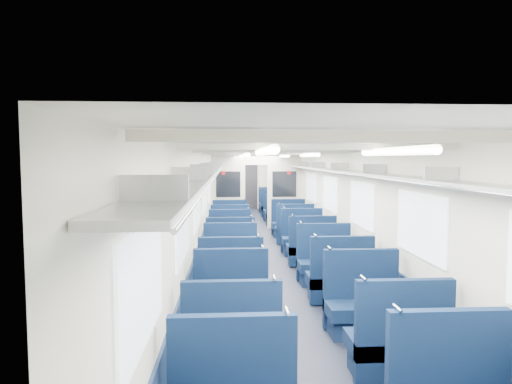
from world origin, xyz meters
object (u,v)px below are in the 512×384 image
at_px(seat_25, 274,208).
at_px(seat_24, 230,208).
at_px(seat_4, 232,348).
at_px(seat_11, 325,265).
at_px(seat_8, 231,282).
at_px(seat_21, 280,215).
at_px(seat_14, 230,241).
at_px(seat_17, 294,231).
at_px(seat_19, 289,225).
at_px(seat_22, 230,211).
at_px(seat_23, 277,212).
at_px(seat_10, 231,264).
at_px(seat_27, 271,205).
at_px(seat_18, 230,226).
at_px(bulkhead, 256,189).
at_px(seat_9, 340,281).
at_px(seat_7, 363,307).
at_px(seat_6, 231,306).
at_px(seat_12, 230,252).
at_px(seat_5, 398,346).
at_px(seat_20, 230,216).
at_px(seat_26, 230,205).
at_px(end_door, 249,186).
at_px(seat_16, 230,232).
at_px(seat_15, 302,240).

bearing_deg(seat_25, seat_24, -179.79).
distance_m(seat_4, seat_11, 3.73).
bearing_deg(seat_8, seat_21, 77.99).
distance_m(seat_14, seat_17, 2.14).
xyz_separation_m(seat_19, seat_22, (-1.66, 3.25, 0.00)).
relative_size(seat_19, seat_21, 1.00).
relative_size(seat_11, seat_17, 1.00).
distance_m(seat_8, seat_23, 8.96).
xyz_separation_m(seat_10, seat_27, (1.66, 9.91, 0.00)).
bearing_deg(seat_11, seat_14, 125.94).
relative_size(seat_4, seat_18, 1.00).
height_order(seat_11, seat_22, same).
bearing_deg(bulkhead, seat_9, -83.45).
bearing_deg(seat_22, seat_7, -80.79).
bearing_deg(seat_6, seat_21, 79.44).
relative_size(seat_11, seat_12, 1.00).
xyz_separation_m(seat_18, seat_27, (1.66, 5.48, 0.00)).
bearing_deg(seat_7, seat_17, 90.00).
height_order(seat_5, seat_21, same).
distance_m(seat_7, seat_19, 6.99).
xyz_separation_m(seat_20, seat_26, (0.00, 3.58, 0.00)).
relative_size(seat_10, seat_19, 1.00).
height_order(seat_4, seat_12, same).
relative_size(seat_18, seat_19, 1.00).
xyz_separation_m(seat_9, seat_12, (-1.66, 2.24, 0.00)).
bearing_deg(end_door, seat_16, -95.93).
height_order(seat_18, seat_27, same).
height_order(seat_25, seat_26, same).
relative_size(seat_14, seat_15, 1.00).
bearing_deg(seat_18, seat_20, 90.00).
bearing_deg(seat_6, seat_10, 90.00).
bearing_deg(seat_9, seat_21, 90.00).
bearing_deg(seat_23, seat_14, -106.77).
bearing_deg(seat_25, seat_19, -90.00).
bearing_deg(seat_27, seat_5, -90.00).
relative_size(seat_20, seat_22, 1.00).
bearing_deg(seat_25, seat_9, -90.00).
relative_size(end_door, seat_4, 1.85).
xyz_separation_m(seat_24, seat_26, (0.00, 1.27, 0.00)).
bearing_deg(seat_21, seat_23, 90.00).
bearing_deg(seat_26, seat_19, -73.20).
distance_m(bulkhead, seat_8, 7.29).
bearing_deg(end_door, seat_4, -93.19).
height_order(bulkhead, seat_21, bulkhead).
height_order(bulkhead, seat_10, bulkhead).
relative_size(seat_17, seat_21, 1.00).
distance_m(seat_17, seat_19, 1.10).
bearing_deg(seat_26, seat_12, -90.00).
xyz_separation_m(end_door, seat_15, (0.83, -9.17, -0.67)).
bearing_deg(seat_23, seat_16, -111.38).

